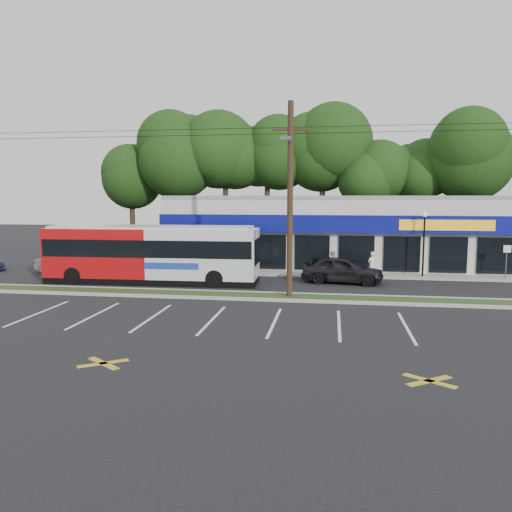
{
  "coord_description": "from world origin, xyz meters",
  "views": [
    {
      "loc": [
        5.14,
        -24.45,
        5.33
      ],
      "look_at": [
        0.64,
        5.0,
        1.7
      ],
      "focal_mm": 35.0,
      "sensor_mm": 36.0,
      "label": 1
    }
  ],
  "objects_px": {
    "pedestrian_a": "(372,265)",
    "car_silver": "(64,264)",
    "lamp_post": "(424,237)",
    "sign_post": "(507,256)",
    "utility_pole": "(287,194)",
    "car_dark": "(343,270)",
    "pedestrian_b": "(332,263)",
    "metrobus": "(152,253)"
  },
  "relations": [
    {
      "from": "pedestrian_a",
      "to": "car_silver",
      "type": "bearing_deg",
      "value": -37.11
    },
    {
      "from": "lamp_post",
      "to": "pedestrian_a",
      "type": "bearing_deg",
      "value": -174.73
    },
    {
      "from": "sign_post",
      "to": "pedestrian_a",
      "type": "bearing_deg",
      "value": -179.48
    },
    {
      "from": "utility_pole",
      "to": "car_dark",
      "type": "relative_size",
      "value": 10.24
    },
    {
      "from": "sign_post",
      "to": "pedestrian_a",
      "type": "distance_m",
      "value": 8.28
    },
    {
      "from": "sign_post",
      "to": "pedestrian_b",
      "type": "height_order",
      "value": "sign_post"
    },
    {
      "from": "lamp_post",
      "to": "pedestrian_b",
      "type": "distance_m",
      "value": 6.07
    },
    {
      "from": "lamp_post",
      "to": "car_silver",
      "type": "relative_size",
      "value": 1.08
    },
    {
      "from": "car_silver",
      "to": "pedestrian_a",
      "type": "distance_m",
      "value": 20.82
    },
    {
      "from": "lamp_post",
      "to": "car_dark",
      "type": "bearing_deg",
      "value": -152.13
    },
    {
      "from": "metrobus",
      "to": "car_dark",
      "type": "bearing_deg",
      "value": 6.12
    },
    {
      "from": "sign_post",
      "to": "metrobus",
      "type": "xyz_separation_m",
      "value": [
        -21.72,
        -4.07,
        0.3
      ]
    },
    {
      "from": "sign_post",
      "to": "lamp_post",
      "type": "bearing_deg",
      "value": 177.42
    },
    {
      "from": "metrobus",
      "to": "pedestrian_b",
      "type": "bearing_deg",
      "value": 18.52
    },
    {
      "from": "car_dark",
      "to": "pedestrian_b",
      "type": "xyz_separation_m",
      "value": [
        -0.61,
        2.44,
        0.04
      ]
    },
    {
      "from": "utility_pole",
      "to": "sign_post",
      "type": "height_order",
      "value": "utility_pole"
    },
    {
      "from": "sign_post",
      "to": "car_silver",
      "type": "xyz_separation_m",
      "value": [
        -29.02,
        -1.57,
        -0.91
      ]
    },
    {
      "from": "car_dark",
      "to": "sign_post",
      "type": "bearing_deg",
      "value": -67.73
    },
    {
      "from": "sign_post",
      "to": "pedestrian_b",
      "type": "distance_m",
      "value": 10.82
    },
    {
      "from": "utility_pole",
      "to": "car_dark",
      "type": "height_order",
      "value": "utility_pole"
    },
    {
      "from": "car_dark",
      "to": "pedestrian_a",
      "type": "distance_m",
      "value": 3.11
    },
    {
      "from": "car_dark",
      "to": "car_silver",
      "type": "xyz_separation_m",
      "value": [
        -18.84,
        0.94,
        -0.18
      ]
    },
    {
      "from": "car_dark",
      "to": "car_silver",
      "type": "distance_m",
      "value": 18.86
    },
    {
      "from": "metrobus",
      "to": "car_silver",
      "type": "bearing_deg",
      "value": 159.5
    },
    {
      "from": "metrobus",
      "to": "car_dark",
      "type": "height_order",
      "value": "metrobus"
    },
    {
      "from": "utility_pole",
      "to": "pedestrian_b",
      "type": "bearing_deg",
      "value": 72.59
    },
    {
      "from": "car_silver",
      "to": "lamp_post",
      "type": "bearing_deg",
      "value": -73.99
    },
    {
      "from": "utility_pole",
      "to": "car_silver",
      "type": "xyz_separation_m",
      "value": [
        -15.85,
        6.07,
        -4.77
      ]
    },
    {
      "from": "utility_pole",
      "to": "pedestrian_a",
      "type": "relative_size",
      "value": 29.56
    },
    {
      "from": "sign_post",
      "to": "metrobus",
      "type": "height_order",
      "value": "metrobus"
    },
    {
      "from": "metrobus",
      "to": "car_dark",
      "type": "relative_size",
      "value": 2.68
    },
    {
      "from": "car_dark",
      "to": "pedestrian_b",
      "type": "relative_size",
      "value": 2.79
    },
    {
      "from": "sign_post",
      "to": "car_dark",
      "type": "bearing_deg",
      "value": -166.13
    },
    {
      "from": "lamp_post",
      "to": "car_silver",
      "type": "bearing_deg",
      "value": -175.71
    },
    {
      "from": "metrobus",
      "to": "car_dark",
      "type": "distance_m",
      "value": 11.69
    },
    {
      "from": "car_silver",
      "to": "pedestrian_a",
      "type": "relative_size",
      "value": 2.32
    },
    {
      "from": "lamp_post",
      "to": "car_dark",
      "type": "distance_m",
      "value": 6.14
    },
    {
      "from": "utility_pole",
      "to": "pedestrian_b",
      "type": "relative_size",
      "value": 28.55
    },
    {
      "from": "utility_pole",
      "to": "sign_post",
      "type": "xyz_separation_m",
      "value": [
        13.17,
        7.65,
        -3.86
      ]
    },
    {
      "from": "utility_pole",
      "to": "pedestrian_a",
      "type": "xyz_separation_m",
      "value": [
        4.91,
        7.57,
        -4.57
      ]
    },
    {
      "from": "car_silver",
      "to": "pedestrian_a",
      "type": "height_order",
      "value": "pedestrian_a"
    },
    {
      "from": "utility_pole",
      "to": "pedestrian_a",
      "type": "bearing_deg",
      "value": 57.02
    }
  ]
}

